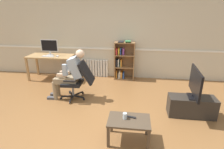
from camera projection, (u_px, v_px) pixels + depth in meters
ground_plane at (99, 122)px, 3.53m from camera, size 18.00×18.00×0.00m
back_wall at (115, 35)px, 5.54m from camera, size 12.00×0.13×2.70m
computer_desk at (51, 59)px, 5.54m from camera, size 1.37×0.64×0.76m
imac_monitor at (49, 46)px, 5.49m from camera, size 0.53×0.14×0.47m
keyboard at (48, 56)px, 5.38m from camera, size 0.36×0.12×0.02m
computer_mouse at (57, 56)px, 5.36m from camera, size 0.06×0.10×0.03m
bookshelf at (123, 61)px, 5.57m from camera, size 0.62×0.29×1.22m
radiator at (95, 68)px, 5.88m from camera, size 0.86×0.08×0.56m
office_chair at (79, 79)px, 4.31m from camera, size 0.85×0.62×0.95m
person_seated at (70, 73)px, 4.28m from camera, size 0.97×0.40×1.23m
tv_stand at (191, 106)px, 3.70m from camera, size 0.93×0.36×0.41m
tv_screen at (195, 83)px, 3.53m from camera, size 0.22×0.87×0.59m
coffee_table at (129, 123)px, 2.93m from camera, size 0.68×0.45×0.41m
drinking_glass at (125, 116)px, 2.92m from camera, size 0.07×0.07×0.10m
spare_remote at (131, 117)px, 2.96m from camera, size 0.15×0.07×0.02m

